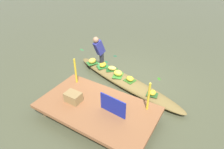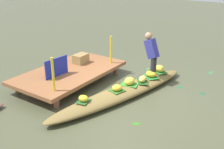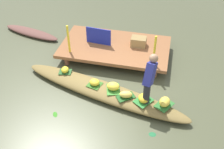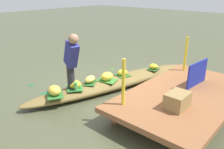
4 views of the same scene
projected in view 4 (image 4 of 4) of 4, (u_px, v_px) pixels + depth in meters
The scene contains 24 objects.
canal_water at pixel (115, 87), 5.71m from camera, with size 40.00×40.00×0.00m, color #4B4E35.
dock_platform at pixel (185, 95), 4.56m from camera, with size 3.20×1.80×0.37m.
vendor_boat at pixel (115, 82), 5.66m from camera, with size 4.58×0.68×0.25m, color olive.
leaf_mat_0 at pixel (90, 82), 5.30m from camera, with size 0.43×0.24×0.01m, color #215420.
banana_bunch_0 at pixel (90, 79), 5.28m from camera, with size 0.31×0.19×0.16m, color #F3D056.
leaf_mat_1 at pixel (75, 88), 5.02m from camera, with size 0.42×0.33×0.01m, color #2C7A32.
banana_bunch_1 at pixel (74, 84), 4.99m from camera, with size 0.30×0.25×0.17m, color gold.
leaf_mat_2 at pixel (153, 69), 6.18m from camera, with size 0.33×0.25×0.01m, color #2B5827.
banana_bunch_2 at pixel (154, 66), 6.15m from camera, with size 0.24×0.20×0.15m, color yellow.
leaf_mat_3 at pixel (123, 75), 5.74m from camera, with size 0.32×0.33×0.01m, color #356C22.
banana_bunch_3 at pixel (123, 72), 5.71m from camera, with size 0.23×0.26×0.15m, color yellow.
leaf_mat_4 at pixel (107, 80), 5.43m from camera, with size 0.43×0.32×0.01m, color #3D862F.
banana_bunch_4 at pixel (107, 76), 5.40m from camera, with size 0.31×0.25×0.20m, color yellow.
leaf_mat_5 at pixel (55, 95), 4.70m from camera, with size 0.43×0.31×0.01m, color #2F712F.
banana_bunch_5 at pixel (55, 90), 4.66m from camera, with size 0.31×0.24×0.20m, color yellow.
vendor_person at pixel (72, 59), 4.69m from camera, with size 0.29×0.49×1.22m.
water_bottle at pixel (76, 87), 4.85m from camera, with size 0.08×0.08×0.19m, color #57B766.
market_banner at pixel (197, 74), 4.80m from camera, with size 0.76×0.03×0.51m, color navy.
railing_post_west at pixel (186, 54), 5.60m from camera, with size 0.06×0.06×0.84m, color yellow.
railing_post_east at pixel (123, 82), 3.92m from camera, with size 0.06×0.06×0.84m, color yellow.
produce_crate at pixel (177, 100), 3.91m from camera, with size 0.44×0.32×0.27m, color olive.
drifting_plant_0 at pixel (31, 85), 5.79m from camera, with size 0.18×0.16×0.01m, color #295739.
drifting_plant_1 at pixel (112, 69), 6.93m from camera, with size 0.18×0.10×0.01m, color #327C1E.
drifting_plant_2 at pixel (44, 93), 5.35m from camera, with size 0.16×0.13×0.01m, color #216739.
Camera 4 is at (3.97, 3.41, 2.30)m, focal length 37.06 mm.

